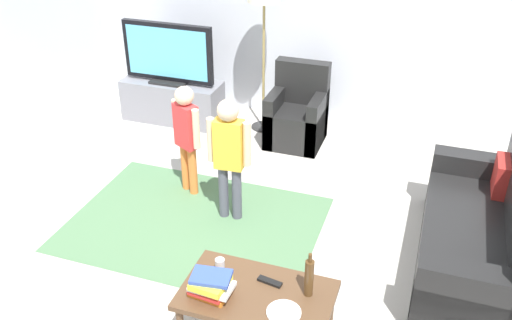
# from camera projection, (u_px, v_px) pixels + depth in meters

# --- Properties ---
(ground) EXTENTS (7.80, 7.80, 0.00)m
(ground) POSITION_uv_depth(u_px,v_px,m) (232.00, 264.00, 4.58)
(ground) COLOR #B2ADA3
(wall_back) EXTENTS (6.00, 0.12, 2.70)m
(wall_back) POSITION_uv_depth(u_px,v_px,m) (325.00, 7.00, 6.38)
(wall_back) COLOR silver
(wall_back) RESTS_ON ground
(area_rug) EXTENTS (2.20, 1.60, 0.01)m
(area_rug) POSITION_uv_depth(u_px,v_px,m) (195.00, 223.00, 5.06)
(area_rug) COLOR #4C724C
(area_rug) RESTS_ON ground
(tv_stand) EXTENTS (1.20, 0.44, 0.50)m
(tv_stand) POSITION_uv_depth(u_px,v_px,m) (173.00, 101.00, 6.82)
(tv_stand) COLOR slate
(tv_stand) RESTS_ON ground
(tv) EXTENTS (1.10, 0.28, 0.71)m
(tv) POSITION_uv_depth(u_px,v_px,m) (168.00, 54.00, 6.50)
(tv) COLOR black
(tv) RESTS_ON tv_stand
(couch) EXTENTS (0.80, 1.80, 0.86)m
(couch) POSITION_uv_depth(u_px,v_px,m) (486.00, 239.00, 4.39)
(couch) COLOR black
(couch) RESTS_ON ground
(armchair) EXTENTS (0.60, 0.60, 0.90)m
(armchair) POSITION_uv_depth(u_px,v_px,m) (297.00, 117.00, 6.31)
(armchair) COLOR black
(armchair) RESTS_ON ground
(child_near_tv) EXTENTS (0.33, 0.22, 1.10)m
(child_near_tv) POSITION_uv_depth(u_px,v_px,m) (187.00, 130.00, 5.22)
(child_near_tv) COLOR orange
(child_near_tv) RESTS_ON ground
(child_center) EXTENTS (0.39, 0.19, 1.16)m
(child_center) POSITION_uv_depth(u_px,v_px,m) (229.00, 150.00, 4.82)
(child_center) COLOR #4C4C59
(child_center) RESTS_ON ground
(coffee_table) EXTENTS (1.00, 0.60, 0.42)m
(coffee_table) POSITION_uv_depth(u_px,v_px,m) (257.00, 298.00, 3.71)
(coffee_table) COLOR #513823
(coffee_table) RESTS_ON ground
(book_stack) EXTENTS (0.29, 0.23, 0.16)m
(book_stack) POSITION_uv_depth(u_px,v_px,m) (211.00, 285.00, 3.63)
(book_stack) COLOR orange
(book_stack) RESTS_ON coffee_table
(bottle) EXTENTS (0.06, 0.06, 0.33)m
(bottle) POSITION_uv_depth(u_px,v_px,m) (309.00, 277.00, 3.61)
(bottle) COLOR #4C3319
(bottle) RESTS_ON coffee_table
(tv_remote) EXTENTS (0.18, 0.08, 0.02)m
(tv_remote) POSITION_uv_depth(u_px,v_px,m) (270.00, 282.00, 3.77)
(tv_remote) COLOR black
(tv_remote) RESTS_ON coffee_table
(soda_can) EXTENTS (0.07, 0.07, 0.12)m
(soda_can) POSITION_uv_depth(u_px,v_px,m) (220.00, 266.00, 3.83)
(soda_can) COLOR silver
(soda_can) RESTS_ON coffee_table
(plate) EXTENTS (0.22, 0.22, 0.02)m
(plate) POSITION_uv_depth(u_px,v_px,m) (284.00, 313.00, 3.52)
(plate) COLOR white
(plate) RESTS_ON coffee_table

